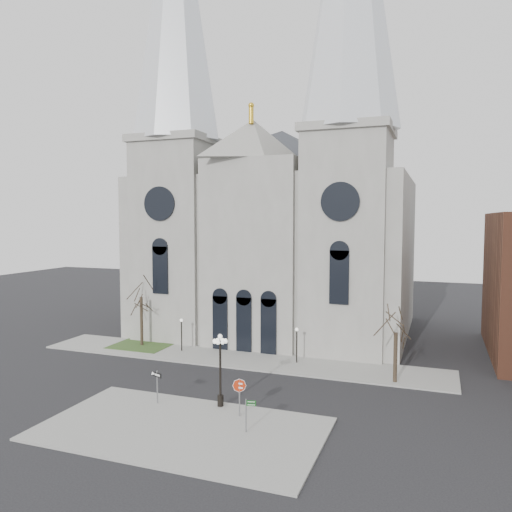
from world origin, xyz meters
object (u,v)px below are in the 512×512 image
(globe_lamp, at_px, (220,361))
(one_way_sign, at_px, (157,381))
(stop_sign, at_px, (239,389))
(street_name_sign, at_px, (247,412))

(globe_lamp, height_order, one_way_sign, globe_lamp)
(stop_sign, relative_size, globe_lamp, 0.50)
(globe_lamp, relative_size, street_name_sign, 2.47)
(globe_lamp, bearing_deg, one_way_sign, -167.02)
(stop_sign, xyz_separation_m, one_way_sign, (-6.46, 0.16, -0.24))
(stop_sign, height_order, one_way_sign, stop_sign)
(globe_lamp, xyz_separation_m, street_name_sign, (3.35, -3.37, -2.01))
(one_way_sign, bearing_deg, street_name_sign, 5.54)
(globe_lamp, distance_m, street_name_sign, 5.16)
(stop_sign, relative_size, street_name_sign, 1.23)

